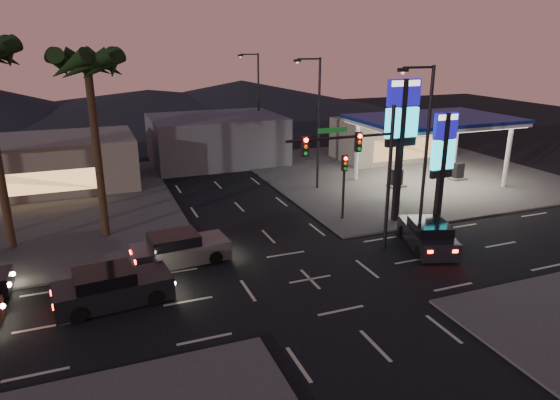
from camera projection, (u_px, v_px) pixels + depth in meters
name	position (u px, v px, depth m)	size (l,w,h in m)	color
ground	(310.00, 279.00, 24.42)	(140.00, 140.00, 0.00)	black
corner_lot_ne	(399.00, 172.00, 44.13)	(24.00, 24.00, 0.12)	#47443F
gas_station	(433.00, 122.00, 39.05)	(12.20, 8.20, 5.47)	silver
convenience_store	(389.00, 139.00, 48.67)	(10.00, 6.00, 4.00)	#726B5B
pylon_sign_tall	(402.00, 123.00, 30.29)	(2.20, 0.35, 9.00)	black
pylon_sign_short	(443.00, 151.00, 30.80)	(1.60, 0.35, 7.00)	black
traffic_signal_mast	(362.00, 160.00, 25.89)	(6.10, 0.39, 8.00)	black
pedestal_signal	(344.00, 177.00, 31.63)	(0.32, 0.39, 4.30)	black
streetlight_near	(423.00, 150.00, 25.91)	(2.14, 0.25, 10.00)	black
streetlight_mid	(316.00, 117.00, 37.45)	(2.14, 0.25, 10.00)	black
streetlight_far	(257.00, 98.00, 49.88)	(2.14, 0.25, 10.00)	black
palm_a	(88.00, 74.00, 26.87)	(4.41, 4.41, 10.86)	black
building_far_west	(27.00, 165.00, 38.50)	(16.00, 8.00, 4.00)	#726B5B
building_far_mid	(216.00, 139.00, 47.52)	(12.00, 9.00, 4.40)	#4C4C51
hill_right	(242.00, 96.00, 82.10)	(50.00, 50.00, 5.00)	black
hill_center	(149.00, 103.00, 77.07)	(60.00, 60.00, 4.00)	black
car_lane_a_front	(112.00, 288.00, 21.93)	(5.26, 2.59, 1.66)	black
car_lane_b_front	(179.00, 249.00, 26.03)	(5.17, 2.46, 1.64)	#4B4B4E
suv_station	(428.00, 235.00, 27.96)	(3.44, 5.23, 1.62)	black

